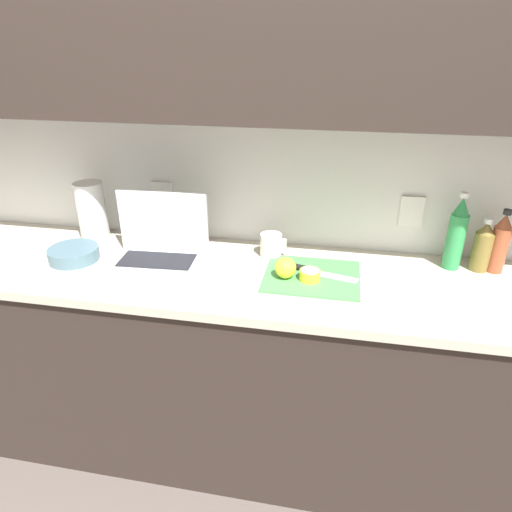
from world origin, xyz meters
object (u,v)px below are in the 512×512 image
(bottle_oil_tall, at_px, (483,247))
(measuring_cup, at_px, (271,245))
(lemon_whole_beside, at_px, (286,268))
(bottle_water_clear, at_px, (500,244))
(laptop, at_px, (159,246))
(cutting_board, at_px, (312,276))
(lemon_half_cut, at_px, (310,275))
(bottle_green_soda, at_px, (456,234))
(paper_towel_roll, at_px, (92,211))
(knife, at_px, (302,268))
(bowl_white, at_px, (74,254))

(bottle_oil_tall, height_order, measuring_cup, bottle_oil_tall)
(lemon_whole_beside, relative_size, bottle_water_clear, 0.32)
(laptop, distance_m, cutting_board, 0.60)
(lemon_half_cut, xyz_separation_m, measuring_cup, (-0.17, 0.18, 0.02))
(lemon_whole_beside, bearing_deg, bottle_water_clear, 15.72)
(lemon_half_cut, bearing_deg, cutting_board, 80.75)
(bottle_green_soda, distance_m, paper_towel_roll, 1.46)
(lemon_half_cut, bearing_deg, bottle_oil_tall, 19.26)
(lemon_whole_beside, bearing_deg, bottle_green_soda, 19.45)
(lemon_whole_beside, xyz_separation_m, paper_towel_roll, (-0.85, 0.21, 0.08))
(bottle_oil_tall, xyz_separation_m, bottle_water_clear, (0.05, 0.00, 0.02))
(lemon_whole_beside, bearing_deg, laptop, 172.75)
(paper_towel_roll, bearing_deg, lemon_whole_beside, -13.71)
(measuring_cup, xyz_separation_m, paper_towel_roll, (-0.77, 0.03, 0.08))
(bottle_green_soda, bearing_deg, lemon_half_cut, -157.38)
(cutting_board, height_order, bottle_oil_tall, bottle_oil_tall)
(paper_towel_roll, bearing_deg, bottle_oil_tall, 0.18)
(knife, distance_m, bottle_green_soda, 0.58)
(lemon_whole_beside, height_order, paper_towel_roll, paper_towel_roll)
(bottle_water_clear, relative_size, bowl_white, 1.26)
(lemon_whole_beside, distance_m, bottle_water_clear, 0.79)
(cutting_board, distance_m, bowl_white, 0.93)
(measuring_cup, bearing_deg, bottle_oil_tall, 2.20)
(lemon_half_cut, xyz_separation_m, paper_towel_roll, (-0.94, 0.21, 0.10))
(knife, bearing_deg, cutting_board, -25.50)
(bottle_green_soda, relative_size, bowl_white, 1.54)
(bowl_white, bearing_deg, paper_towel_roll, 95.27)
(laptop, distance_m, lemon_half_cut, 0.59)
(knife, distance_m, bottle_oil_tall, 0.67)
(lemon_whole_beside, height_order, bottle_oil_tall, bottle_oil_tall)
(knife, xyz_separation_m, bottle_green_soda, (0.55, 0.15, 0.12))
(bottle_green_soda, distance_m, bottle_oil_tall, 0.11)
(bottle_green_soda, height_order, bottle_oil_tall, bottle_green_soda)
(cutting_board, xyz_separation_m, measuring_cup, (-0.18, 0.15, 0.04))
(laptop, bearing_deg, paper_towel_roll, 154.12)
(knife, bearing_deg, bowl_white, -162.32)
(lemon_half_cut, xyz_separation_m, bottle_water_clear, (0.67, 0.21, 0.08))
(bottle_oil_tall, bearing_deg, bowl_white, -172.21)
(cutting_board, height_order, bottle_green_soda, bottle_green_soda)
(bottle_water_clear, relative_size, paper_towel_roll, 0.97)
(lemon_half_cut, bearing_deg, knife, 116.58)
(cutting_board, relative_size, knife, 1.13)
(measuring_cup, bearing_deg, bowl_white, -166.54)
(knife, bearing_deg, lemon_half_cut, -49.75)
(lemon_whole_beside, relative_size, measuring_cup, 0.73)
(knife, height_order, measuring_cup, measuring_cup)
(knife, distance_m, lemon_whole_beside, 0.09)
(knife, height_order, bottle_oil_tall, bottle_oil_tall)
(cutting_board, bearing_deg, lemon_whole_beside, -160.48)
(bottle_water_clear, height_order, bowl_white, bottle_water_clear)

